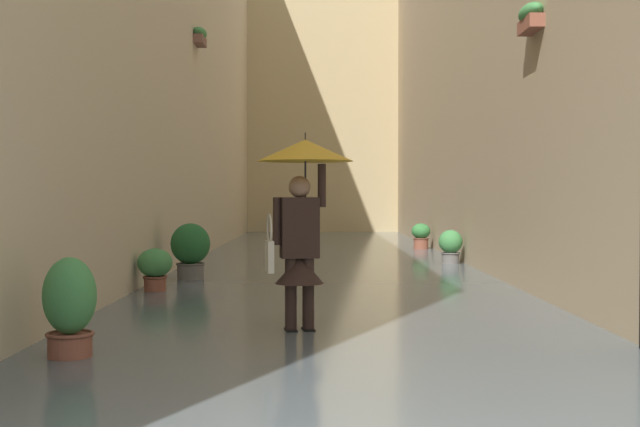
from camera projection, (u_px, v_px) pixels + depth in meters
ground_plane at (326, 266)px, 17.25m from camera, size 69.23×69.23×0.00m
flood_water at (326, 264)px, 17.25m from camera, size 6.36×33.69×0.08m
building_facade_far at (323, 109)px, 31.89m from camera, size 9.16×1.80×9.40m
person_wading at (302, 197)px, 8.52m from camera, size 0.98×0.98×2.09m
potted_plant_mid_right at (70, 309)px, 7.13m from camera, size 0.45×0.45×0.93m
potted_plant_near_right at (155, 268)px, 12.05m from camera, size 0.50×0.50×0.69m
potted_plant_far_right at (190, 250)px, 13.73m from camera, size 0.64×0.64×0.99m
potted_plant_near_left at (451, 247)px, 16.78m from camera, size 0.48×0.48×0.76m
potted_plant_mid_left at (421, 236)px, 21.32m from camera, size 0.48×0.48×0.73m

